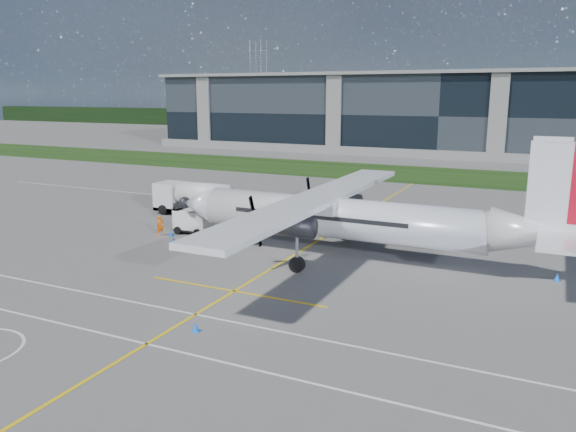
{
  "coord_description": "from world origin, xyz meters",
  "views": [
    {
      "loc": [
        19.63,
        -33.23,
        11.57
      ],
      "look_at": [
        2.13,
        3.26,
        2.69
      ],
      "focal_mm": 35.0,
      "sensor_mm": 36.0,
      "label": 1
    }
  ],
  "objects": [
    {
      "name": "grass_strip",
      "position": [
        0.0,
        48.0,
        0.02
      ],
      "size": [
        400.0,
        18.0,
        0.04
      ],
      "primitive_type": "cube",
      "color": "black",
      "rests_on": "ground"
    },
    {
      "name": "pylon_west",
      "position": [
        -80.0,
        150.0,
        15.0
      ],
      "size": [
        9.0,
        4.6,
        30.0
      ],
      "primitive_type": null,
      "color": "gray",
      "rests_on": "ground"
    },
    {
      "name": "tree_line",
      "position": [
        0.0,
        140.0,
        3.0
      ],
      "size": [
        400.0,
        6.0,
        6.0
      ],
      "primitive_type": "cube",
      "color": "black",
      "rests_on": "ground"
    },
    {
      "name": "ground_crew_person",
      "position": [
        -9.53,
        3.01,
        0.95
      ],
      "size": [
        0.86,
        0.94,
        1.89
      ],
      "primitive_type": "imported",
      "rotation": [
        0.0,
        0.0,
        1.06
      ],
      "color": "#F25907",
      "rests_on": "ground"
    },
    {
      "name": "safety_cone_nose_port",
      "position": [
        -7.0,
        1.4,
        0.25
      ],
      "size": [
        0.36,
        0.36,
        0.5
      ],
      "primitive_type": "cone",
      "color": "blue",
      "rests_on": "ground"
    },
    {
      "name": "safety_cone_portwing",
      "position": [
        4.26,
        -11.79,
        0.25
      ],
      "size": [
        0.36,
        0.36,
        0.5
      ],
      "primitive_type": "cone",
      "color": "blue",
      "rests_on": "ground"
    },
    {
      "name": "safety_cone_stbdwing",
      "position": [
        4.28,
        18.98,
        0.25
      ],
      "size": [
        0.36,
        0.36,
        0.5
      ],
      "primitive_type": "cone",
      "color": "blue",
      "rests_on": "ground"
    },
    {
      "name": "safety_cone_fwd",
      "position": [
        -8.57,
        3.22,
        0.25
      ],
      "size": [
        0.36,
        0.36,
        0.5
      ],
      "primitive_type": "cone",
      "color": "blue",
      "rests_on": "ground"
    },
    {
      "name": "ground",
      "position": [
        0.0,
        40.0,
        0.0
      ],
      "size": [
        400.0,
        400.0,
        0.0
      ],
      "primitive_type": "plane",
      "color": "#575553",
      "rests_on": "ground"
    },
    {
      "name": "baggage_tug",
      "position": [
        -7.44,
        4.81,
        0.98
      ],
      "size": [
        3.27,
        1.96,
        1.96
      ],
      "primitive_type": null,
      "color": "silver",
      "rests_on": "ground"
    },
    {
      "name": "terminal_building",
      "position": [
        0.0,
        80.0,
        7.5
      ],
      "size": [
        120.0,
        20.0,
        15.0
      ],
      "primitive_type": "cube",
      "color": "black",
      "rests_on": "ground"
    },
    {
      "name": "turboprop_aircraft",
      "position": [
        7.01,
        3.64,
        4.56
      ],
      "size": [
        29.3,
        30.39,
        9.12
      ],
      "primitive_type": null,
      "color": "white",
      "rests_on": "ground"
    },
    {
      "name": "white_lane_line",
      "position": [
        0.0,
        -14.0,
        0.01
      ],
      "size": [
        90.0,
        0.15,
        0.01
      ],
      "primitive_type": "cube",
      "color": "white",
      "rests_on": "ground"
    },
    {
      "name": "safety_cone_tail",
      "position": [
        20.38,
        4.41,
        0.25
      ],
      "size": [
        0.36,
        0.36,
        0.5
      ],
      "primitive_type": "cone",
      "color": "blue",
      "rests_on": "ground"
    },
    {
      "name": "fuel_tanker_truck",
      "position": [
        -12.16,
        10.89,
        1.61
      ],
      "size": [
        8.59,
        2.79,
        3.22
      ],
      "primitive_type": null,
      "color": "silver",
      "rests_on": "ground"
    },
    {
      "name": "yellow_taxiway_centerline",
      "position": [
        3.0,
        10.0,
        0.01
      ],
      "size": [
        0.2,
        70.0,
        0.01
      ],
      "primitive_type": "cube",
      "color": "yellow",
      "rests_on": "ground"
    }
  ]
}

